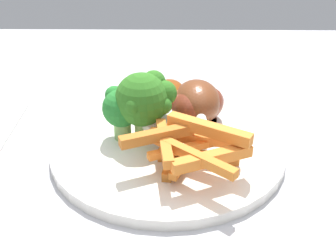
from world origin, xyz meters
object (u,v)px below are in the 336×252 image
at_px(carrot_fries_pile, 189,146).
at_px(chicken_drumstick_extra, 195,106).
at_px(dinner_plate, 168,146).
at_px(chicken_drumstick_far, 197,103).
at_px(chicken_drumstick_near, 169,100).
at_px(broccoli_floret_middle, 145,99).
at_px(broccoli_floret_front, 120,108).

relative_size(carrot_fries_pile, chicken_drumstick_extra, 1.22).
bearing_deg(dinner_plate, chicken_drumstick_far, 144.17).
height_order(chicken_drumstick_near, chicken_drumstick_extra, chicken_drumstick_extra).
height_order(broccoli_floret_middle, carrot_fries_pile, broccoli_floret_middle).
bearing_deg(chicken_drumstick_near, chicken_drumstick_far, 66.53).
relative_size(broccoli_floret_front, broccoli_floret_middle, 0.75).
height_order(dinner_plate, chicken_drumstick_far, chicken_drumstick_far).
xyz_separation_m(chicken_drumstick_near, chicken_drumstick_far, (0.01, 0.03, 0.00)).
bearing_deg(chicken_drumstick_extra, carrot_fries_pile, -6.30).
xyz_separation_m(dinner_plate, broccoli_floret_middle, (-0.01, -0.03, 0.06)).
relative_size(broccoli_floret_front, chicken_drumstick_near, 0.50).
xyz_separation_m(broccoli_floret_front, chicken_drumstick_extra, (-0.04, 0.09, -0.01)).
xyz_separation_m(dinner_plate, chicken_drumstick_extra, (-0.05, 0.03, 0.03)).
distance_m(broccoli_floret_middle, chicken_drumstick_extra, 0.07).
relative_size(carrot_fries_pile, chicken_drumstick_near, 1.12).
bearing_deg(chicken_drumstick_near, dinner_plate, -0.88).
bearing_deg(broccoli_floret_front, chicken_drumstick_far, 113.76).
height_order(dinner_plate, broccoli_floret_front, broccoli_floret_front).
height_order(broccoli_floret_middle, chicken_drumstick_extra, broccoli_floret_middle).
relative_size(dinner_plate, carrot_fries_pile, 1.97).
bearing_deg(carrot_fries_pile, chicken_drumstick_far, 172.40).
height_order(broccoli_floret_front, broccoli_floret_middle, broccoli_floret_middle).
distance_m(chicken_drumstick_near, chicken_drumstick_far, 0.04).
bearing_deg(carrot_fries_pile, broccoli_floret_front, -127.52).
xyz_separation_m(chicken_drumstick_near, chicken_drumstick_extra, (0.02, 0.03, 0.00)).
bearing_deg(chicken_drumstick_extra, chicken_drumstick_near, -119.70).
distance_m(broccoli_floret_front, broccoli_floret_middle, 0.03).
relative_size(broccoli_floret_front, carrot_fries_pile, 0.45).
bearing_deg(chicken_drumstick_near, broccoli_floret_front, -45.40).
xyz_separation_m(dinner_plate, carrot_fries_pile, (0.05, 0.02, 0.03)).
height_order(dinner_plate, broccoli_floret_middle, broccoli_floret_middle).
bearing_deg(broccoli_floret_front, chicken_drumstick_extra, 112.62).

